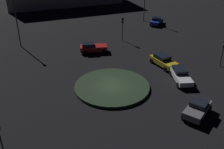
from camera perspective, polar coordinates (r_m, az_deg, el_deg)
ground_plane at (r=31.52m, az=0.00°, el=-2.87°), size 116.82×116.82×0.00m
roundabout_island at (r=31.44m, az=0.00°, el=-2.62°), size 9.02×9.02×0.31m
car_red at (r=40.99m, az=-4.26°, el=5.92°), size 3.21×4.48×1.55m
car_grey at (r=27.95m, az=18.17°, el=-7.07°), size 4.20×3.05×1.49m
car_yellow at (r=37.16m, az=11.12°, el=3.04°), size 4.25×4.29×1.53m
car_blue at (r=55.19m, az=9.71°, el=11.47°), size 4.18×2.34×1.52m
car_white at (r=33.83m, az=14.79°, el=-0.12°), size 4.62×3.16×1.44m
traffic_light_southeast at (r=38.68m, az=23.13°, el=5.27°), size 0.37×0.39×3.72m
traffic_light_east at (r=44.91m, az=2.31°, el=10.85°), size 0.38×0.33×4.07m
streetlamp_northeast at (r=44.23m, az=-20.33°, el=12.18°), size 0.49×0.49×8.43m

